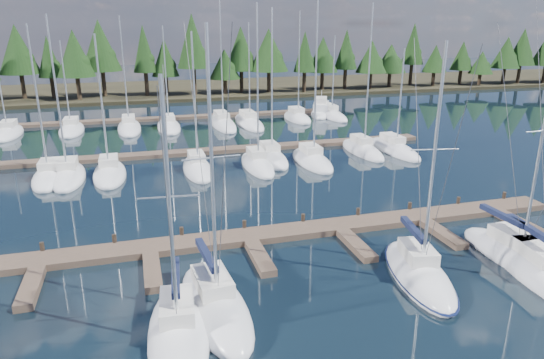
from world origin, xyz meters
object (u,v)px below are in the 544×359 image
object	(u,v)px
front_sailboat_5	(540,272)
motor_yacht_right	(321,112)
main_dock	(250,241)
front_sailboat_3	(215,305)
front_sailboat_6	(515,256)
front_sailboat_4	(418,273)
front_sailboat_2	(179,332)

from	to	relation	value
front_sailboat_5	motor_yacht_right	xyz separation A→B (m)	(6.55, 48.55, 0.17)
main_dock	motor_yacht_right	bearing A→B (deg)	63.11
main_dock	front_sailboat_3	distance (m)	7.36
front_sailboat_6	front_sailboat_5	bearing A→B (deg)	-94.09
front_sailboat_4	front_sailboat_6	world-z (taller)	front_sailboat_6
motor_yacht_right	front_sailboat_5	bearing A→B (deg)	-97.68
front_sailboat_3	front_sailboat_6	bearing A→B (deg)	0.92
front_sailboat_2	front_sailboat_5	size ratio (longest dim) A/B	0.78
motor_yacht_right	front_sailboat_3	bearing A→B (deg)	-116.85
front_sailboat_4	front_sailboat_6	size ratio (longest dim) A/B	0.94
motor_yacht_right	front_sailboat_6	bearing A→B (deg)	-97.84
front_sailboat_3	front_sailboat_4	distance (m)	10.93
front_sailboat_3	motor_yacht_right	world-z (taller)	front_sailboat_3
front_sailboat_3	front_sailboat_5	distance (m)	17.25
main_dock	motor_yacht_right	world-z (taller)	motor_yacht_right
front_sailboat_3	front_sailboat_5	world-z (taller)	front_sailboat_5
front_sailboat_4	front_sailboat_5	world-z (taller)	front_sailboat_5
front_sailboat_5	motor_yacht_right	size ratio (longest dim) A/B	1.71
front_sailboat_6	main_dock	bearing A→B (deg)	155.79
front_sailboat_3	motor_yacht_right	xyz separation A→B (m)	(23.71, 46.85, 0.19)
front_sailboat_2	front_sailboat_5	distance (m)	19.03
front_sailboat_2	front_sailboat_4	size ratio (longest dim) A/B	0.93
front_sailboat_6	motor_yacht_right	xyz separation A→B (m)	(6.41, 46.57, 0.18)
front_sailboat_3	motor_yacht_right	size ratio (longest dim) A/B	1.52
main_dock	front_sailboat_6	size ratio (longest dim) A/B	3.16
front_sailboat_2	front_sailboat_5	xyz separation A→B (m)	(19.03, 0.01, 0.02)
front_sailboat_3	front_sailboat_6	distance (m)	17.30
front_sailboat_4	front_sailboat_5	xyz separation A→B (m)	(6.23, -1.75, 0.02)
main_dock	front_sailboat_2	distance (m)	9.77
front_sailboat_3	motor_yacht_right	bearing A→B (deg)	63.15
front_sailboat_3	front_sailboat_2	bearing A→B (deg)	-137.59
front_sailboat_3	front_sailboat_5	bearing A→B (deg)	-5.67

